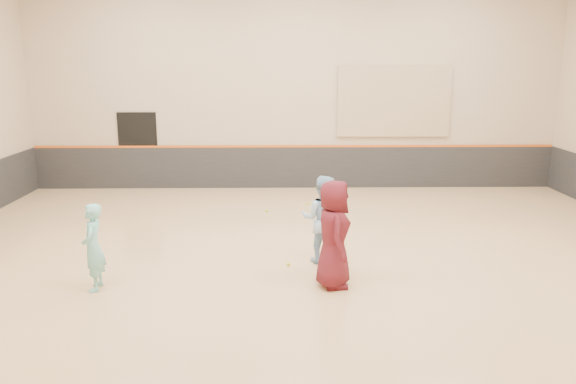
{
  "coord_description": "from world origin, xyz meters",
  "views": [
    {
      "loc": [
        -0.49,
        -10.04,
        3.55
      ],
      "look_at": [
        -0.3,
        0.4,
        1.15
      ],
      "focal_mm": 35.0,
      "sensor_mm": 36.0,
      "label": 1
    }
  ],
  "objects_px": {
    "instructor": "(322,219)",
    "young_man": "(334,234)",
    "spare_racket": "(311,201)",
    "girl": "(93,247)"
  },
  "relations": [
    {
      "from": "young_man",
      "to": "spare_racket",
      "type": "distance_m",
      "value": 5.55
    },
    {
      "from": "girl",
      "to": "young_man",
      "type": "relative_size",
      "value": 0.8
    },
    {
      "from": "girl",
      "to": "spare_racket",
      "type": "relative_size",
      "value": 2.09
    },
    {
      "from": "instructor",
      "to": "girl",
      "type": "bearing_deg",
      "value": 31.78
    },
    {
      "from": "girl",
      "to": "instructor",
      "type": "height_order",
      "value": "instructor"
    },
    {
      "from": "instructor",
      "to": "young_man",
      "type": "relative_size",
      "value": 0.91
    },
    {
      "from": "girl",
      "to": "spare_racket",
      "type": "xyz_separation_m",
      "value": [
        3.77,
        5.57,
        -0.64
      ]
    },
    {
      "from": "instructor",
      "to": "spare_racket",
      "type": "distance_m",
      "value": 4.4
    },
    {
      "from": "young_man",
      "to": "instructor",
      "type": "bearing_deg",
      "value": 1.37
    },
    {
      "from": "girl",
      "to": "spare_racket",
      "type": "height_order",
      "value": "girl"
    }
  ]
}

